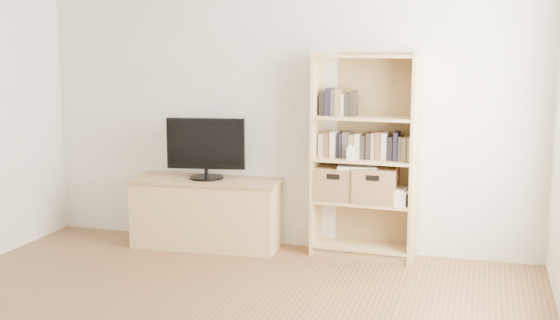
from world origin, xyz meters
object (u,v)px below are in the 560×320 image
at_px(television, 206,148).
at_px(basket_left, 337,183).
at_px(tv_stand, 207,214).
at_px(basket_right, 376,185).
at_px(laptop, 357,167).
at_px(bookshelf, 364,157).
at_px(baby_monitor, 350,154).

relative_size(television, basket_left, 2.03).
xyz_separation_m(tv_stand, basket_right, (1.50, 0.08, 0.33)).
relative_size(tv_stand, laptop, 3.93).
distance_m(basket_left, laptop, 0.24).
bearing_deg(basket_right, tv_stand, -175.45).
relative_size(bookshelf, baby_monitor, 16.32).
distance_m(tv_stand, basket_left, 1.21).
distance_m(bookshelf, baby_monitor, 0.14).
height_order(bookshelf, laptop, bookshelf).
bearing_deg(basket_right, baby_monitor, -156.67).
height_order(tv_stand, bookshelf, bookshelf).
bearing_deg(laptop, tv_stand, 174.47).
xyz_separation_m(baby_monitor, laptop, (0.05, 0.08, -0.12)).
xyz_separation_m(television, basket_right, (1.50, 0.08, -0.27)).
height_order(baby_monitor, basket_right, baby_monitor).
height_order(basket_left, basket_right, basket_right).
bearing_deg(laptop, television, 174.47).
relative_size(tv_stand, bookshelf, 0.75).
relative_size(television, baby_monitor, 6.58).
distance_m(tv_stand, television, 0.60).
xyz_separation_m(bookshelf, television, (-1.39, -0.09, 0.03)).
relative_size(bookshelf, basket_right, 4.84).
xyz_separation_m(television, laptop, (1.34, 0.08, -0.12)).
bearing_deg(baby_monitor, television, -176.94).
bearing_deg(basket_right, basket_left, 178.99).
height_order(baby_monitor, laptop, baby_monitor).
bearing_deg(tv_stand, baby_monitor, -4.07).
bearing_deg(basket_left, laptop, -3.27).
xyz_separation_m(tv_stand, bookshelf, (1.39, 0.09, 0.57)).
bearing_deg(bookshelf, basket_left, -178.81).
xyz_separation_m(bookshelf, basket_right, (0.11, -0.01, -0.24)).
relative_size(basket_left, laptop, 1.05).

